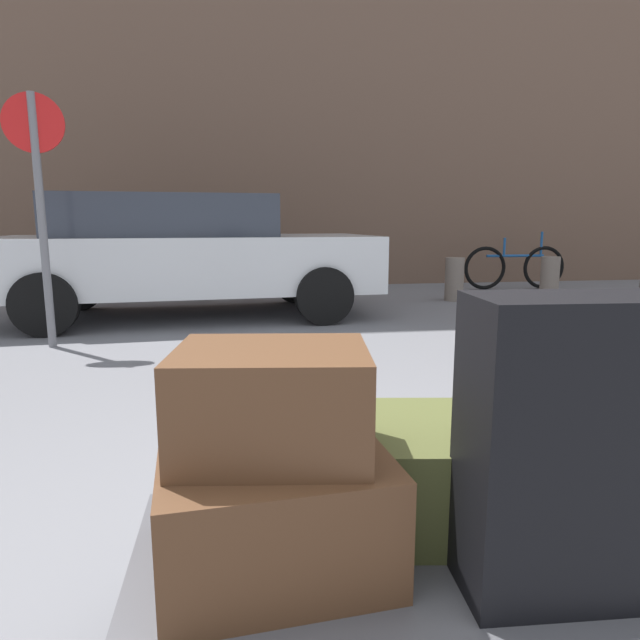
% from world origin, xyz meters
% --- Properties ---
extents(luggage_cart, '(1.26, 0.72, 0.34)m').
position_xyz_m(luggage_cart, '(0.00, 0.00, 0.27)').
color(luggage_cart, '#4C4C51').
rests_on(luggage_cart, ground_plane).
extents(suitcase_brown_front_left, '(0.54, 0.49, 0.27)m').
position_xyz_m(suitcase_brown_front_left, '(-0.30, -0.01, 0.48)').
color(suitcase_brown_front_left, '#51331E').
rests_on(suitcase_brown_front_left, luggage_cart).
extents(suitcase_olive_stacked_top, '(0.67, 0.52, 0.26)m').
position_xyz_m(suitcase_olive_stacked_top, '(0.20, 0.11, 0.47)').
color(suitcase_olive_stacked_top, '#4C5128').
rests_on(suitcase_olive_stacked_top, luggage_cart).
extents(suitcase_black_front_right, '(0.44, 0.24, 0.64)m').
position_xyz_m(suitcase_black_front_right, '(0.30, -0.20, 0.66)').
color(suitcase_black_front_right, black).
rests_on(suitcase_black_front_right, luggage_cart).
extents(duffel_bag_brown_topmost_pile, '(0.46, 0.38, 0.24)m').
position_xyz_m(duffel_bag_brown_topmost_pile, '(-0.30, -0.01, 0.73)').
color(duffel_bag_brown_topmost_pile, '#51331E').
rests_on(duffel_bag_brown_topmost_pile, suitcase_brown_front_left).
extents(parked_car, '(4.42, 2.17, 1.42)m').
position_xyz_m(parked_car, '(-0.95, 5.48, 0.76)').
color(parked_car, silver).
rests_on(parked_car, ground_plane).
extents(bicycle_leaning, '(1.76, 0.13, 0.96)m').
position_xyz_m(bicycle_leaning, '(4.29, 7.44, 0.37)').
color(bicycle_leaning, black).
rests_on(bicycle_leaning, ground_plane).
extents(bollard_kerb_near, '(0.27, 0.27, 0.62)m').
position_xyz_m(bollard_kerb_near, '(2.74, 6.27, 0.31)').
color(bollard_kerb_near, '#72665B').
rests_on(bollard_kerb_near, ground_plane).
extents(bollard_kerb_mid, '(0.27, 0.27, 0.62)m').
position_xyz_m(bollard_kerb_mid, '(4.22, 6.27, 0.31)').
color(bollard_kerb_mid, '#72665B').
rests_on(bollard_kerb_mid, ground_plane).
extents(no_parking_sign, '(0.50, 0.07, 2.20)m').
position_xyz_m(no_parking_sign, '(-2.03, 4.01, 1.37)').
color(no_parking_sign, slate).
rests_on(no_parking_sign, ground_plane).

